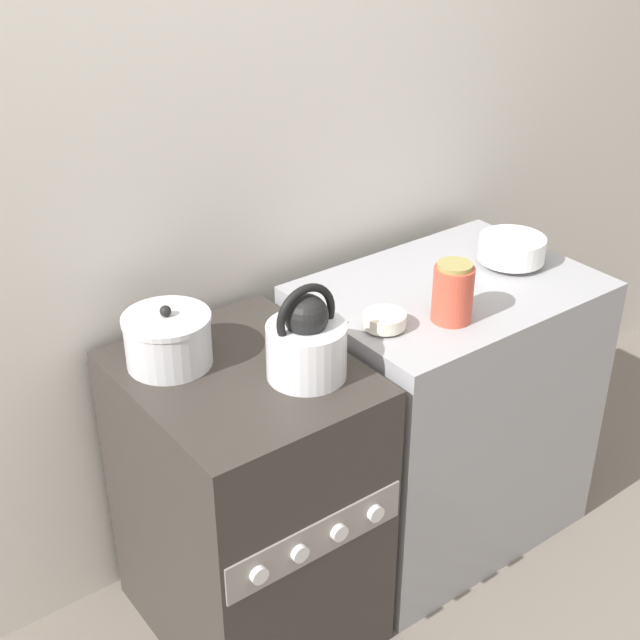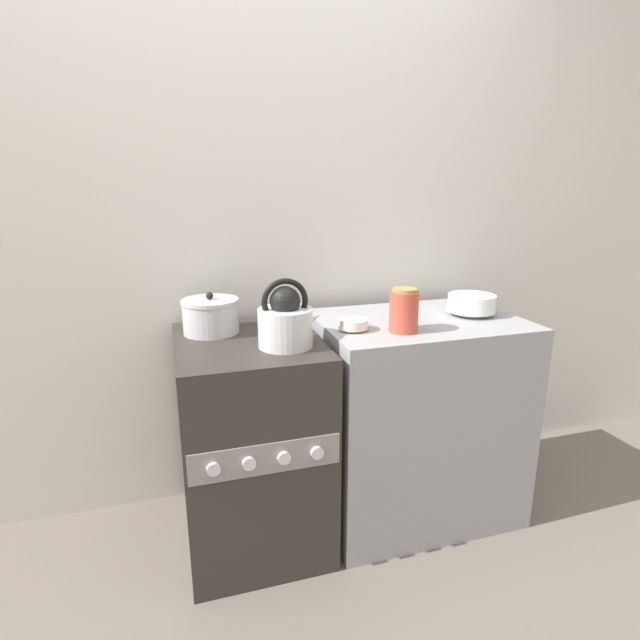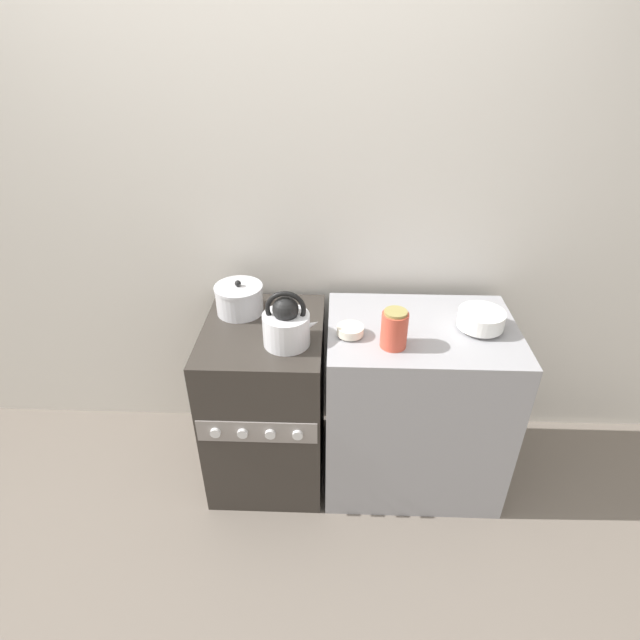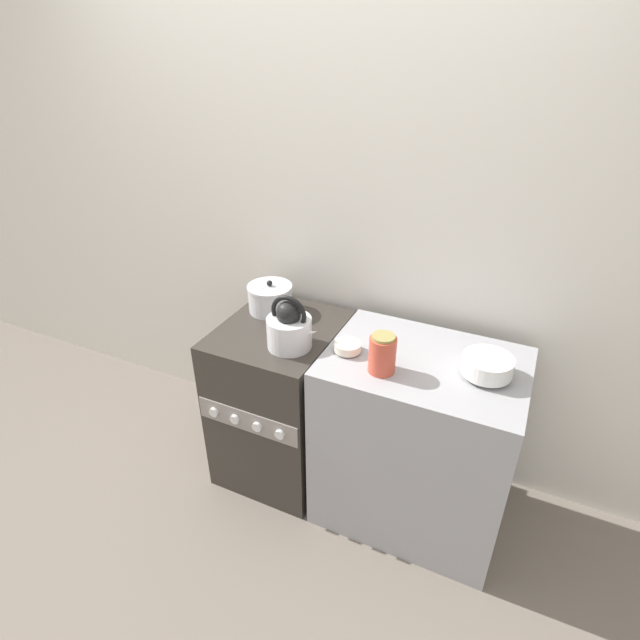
% 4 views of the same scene
% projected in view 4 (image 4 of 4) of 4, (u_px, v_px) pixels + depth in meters
% --- Properties ---
extents(ground_plane, '(12.00, 12.00, 0.00)m').
position_uv_depth(ground_plane, '(255.00, 500.00, 2.48)').
color(ground_plane, '#70665B').
extents(wall_back, '(7.00, 0.06, 2.50)m').
position_uv_depth(wall_back, '(313.00, 217.00, 2.40)').
color(wall_back, silver).
rests_on(wall_back, ground_plane).
extents(stove, '(0.53, 0.64, 0.83)m').
position_uv_depth(stove, '(282.00, 399.00, 2.51)').
color(stove, '#332D28').
rests_on(stove, ground_plane).
extents(counter, '(0.81, 0.59, 0.86)m').
position_uv_depth(counter, '(416.00, 440.00, 2.24)').
color(counter, '#99999E').
rests_on(counter, ground_plane).
extents(kettle, '(0.24, 0.19, 0.25)m').
position_uv_depth(kettle, '(290.00, 328.00, 2.13)').
color(kettle, silver).
rests_on(kettle, stove).
extents(cooking_pot, '(0.22, 0.22, 0.16)m').
position_uv_depth(cooking_pot, '(270.00, 298.00, 2.43)').
color(cooking_pot, silver).
rests_on(cooking_pot, stove).
extents(enamel_bowl, '(0.19, 0.19, 0.09)m').
position_uv_depth(enamel_bowl, '(487.00, 366.00, 1.91)').
color(enamel_bowl, white).
rests_on(enamel_bowl, counter).
extents(small_ceramic_bowl, '(0.11, 0.11, 0.04)m').
position_uv_depth(small_ceramic_bowl, '(348.00, 347.00, 2.07)').
color(small_ceramic_bowl, beige).
rests_on(small_ceramic_bowl, counter).
extents(storage_jar, '(0.11, 0.11, 0.16)m').
position_uv_depth(storage_jar, '(382.00, 354.00, 1.92)').
color(storage_jar, '#CC4C38').
rests_on(storage_jar, counter).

